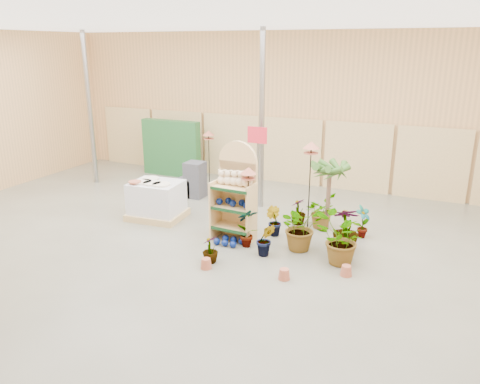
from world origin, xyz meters
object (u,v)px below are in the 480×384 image
object	(u,v)px
display_shelf	(236,195)
potted_plant_2	(301,227)
pallet_stack	(157,200)
bird_table_front	(248,173)

from	to	relation	value
display_shelf	potted_plant_2	world-z (taller)	display_shelf
display_shelf	pallet_stack	world-z (taller)	display_shelf
display_shelf	pallet_stack	distance (m)	2.37
pallet_stack	potted_plant_2	size ratio (longest dim) A/B	1.36
display_shelf	pallet_stack	bearing A→B (deg)	175.82
pallet_stack	bird_table_front	xyz separation A→B (m)	(2.65, -0.51, 1.10)
bird_table_front	display_shelf	bearing A→B (deg)	151.88
display_shelf	pallet_stack	xyz separation A→B (m)	(-2.29, 0.31, -0.53)
bird_table_front	potted_plant_2	bearing A→B (deg)	8.26
bird_table_front	pallet_stack	bearing A→B (deg)	169.20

